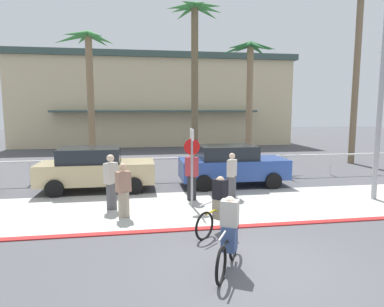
{
  "coord_description": "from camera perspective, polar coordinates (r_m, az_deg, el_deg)",
  "views": [
    {
      "loc": [
        -2.31,
        -6.31,
        3.18
      ],
      "look_at": [
        -0.35,
        6.0,
        1.53
      ],
      "focal_mm": 31.53,
      "sensor_mm": 36.0,
      "label": 1
    }
  ],
  "objects": [
    {
      "name": "ground_plane",
      "position": [
        16.78,
        -0.98,
        -3.4
      ],
      "size": [
        80.0,
        80.0,
        0.0
      ],
      "primitive_type": "plane",
      "color": "#4C4C51"
    },
    {
      "name": "sidewalk_strip",
      "position": [
        11.22,
        3.25,
        -8.91
      ],
      "size": [
        44.0,
        4.0,
        0.02
      ],
      "primitive_type": "cube",
      "color": "beige",
      "rests_on": "ground"
    },
    {
      "name": "curb_paint",
      "position": [
        9.37,
        5.92,
        -12.27
      ],
      "size": [
        44.0,
        0.24,
        0.03
      ],
      "primitive_type": "cube",
      "color": "maroon",
      "rests_on": "ground"
    },
    {
      "name": "building_backdrop",
      "position": [
        32.5,
        -6.38,
        8.86
      ],
      "size": [
        24.43,
        9.71,
        7.87
      ],
      "color": "beige",
      "rests_on": "ground"
    },
    {
      "name": "rail_fence",
      "position": [
        15.17,
        -0.18,
        -1.36
      ],
      "size": [
        22.9,
        0.08,
        1.04
      ],
      "color": "white",
      "rests_on": "ground"
    },
    {
      "name": "stop_sign_bike_lane",
      "position": [
        10.83,
        -0.02,
        -0.46
      ],
      "size": [
        0.52,
        0.56,
        2.56
      ],
      "color": "gray",
      "rests_on": "ground"
    },
    {
      "name": "palm_tree_1",
      "position": [
        18.88,
        -17.05,
        13.6
      ],
      "size": [
        3.06,
        3.31,
        7.2
      ],
      "color": "#846B4C",
      "rests_on": "ground"
    },
    {
      "name": "palm_tree_2",
      "position": [
        18.01,
        0.5,
        18.04
      ],
      "size": [
        3.11,
        3.21,
        8.52
      ],
      "color": "brown",
      "rests_on": "ground"
    },
    {
      "name": "palm_tree_3",
      "position": [
        19.79,
        9.78,
        13.72
      ],
      "size": [
        2.98,
        3.25,
        6.94
      ],
      "color": "#846B4C",
      "rests_on": "ground"
    },
    {
      "name": "palm_tree_4",
      "position": [
        22.17,
        26.46,
        17.14
      ],
      "size": [
        2.97,
        3.18,
        10.07
      ],
      "color": "#756047",
      "rests_on": "ground"
    },
    {
      "name": "car_tan_1",
      "position": [
        13.7,
        -16.0,
        -2.48
      ],
      "size": [
        4.4,
        2.02,
        1.69
      ],
      "color": "tan",
      "rests_on": "ground"
    },
    {
      "name": "car_blue_2",
      "position": [
        14.13,
        6.73,
        -1.94
      ],
      "size": [
        4.4,
        2.02,
        1.69
      ],
      "color": "#284793",
      "rests_on": "ground"
    },
    {
      "name": "cyclist_yellow_0",
      "position": [
        8.84,
        4.59,
        -8.85
      ],
      "size": [
        1.39,
        1.26,
        1.5
      ],
      "color": "black",
      "rests_on": "ground"
    },
    {
      "name": "cyclist_black_1",
      "position": [
        6.95,
        6.25,
        -13.51
      ],
      "size": [
        0.91,
        1.64,
        1.5
      ],
      "color": "black",
      "rests_on": "ground"
    },
    {
      "name": "pedestrian_0",
      "position": [
        12.24,
        6.74,
        -3.99
      ],
      "size": [
        0.44,
        0.48,
        1.63
      ],
      "color": "#4C4C51",
      "rests_on": "ground"
    },
    {
      "name": "pedestrian_1",
      "position": [
        11.76,
        -0.05,
        -3.97
      ],
      "size": [
        0.47,
        0.46,
        1.79
      ],
      "color": "#232326",
      "rests_on": "ground"
    },
    {
      "name": "pedestrian_2",
      "position": [
        10.15,
        -11.51,
        -6.52
      ],
      "size": [
        0.47,
        0.43,
        1.62
      ],
      "color": "gray",
      "rests_on": "ground"
    },
    {
      "name": "pedestrian_3",
      "position": [
        11.0,
        -13.51,
        -5.05
      ],
      "size": [
        0.45,
        0.47,
        1.77
      ],
      "color": "#4C4C51",
      "rests_on": "ground"
    }
  ]
}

